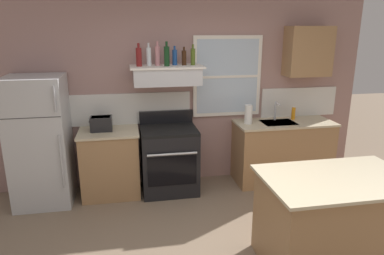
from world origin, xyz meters
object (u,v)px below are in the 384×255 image
at_px(stove_range, 169,159).
at_px(bottle_blue_liqueur, 175,57).
at_px(refrigerator, 40,141).
at_px(kitchen_island, 334,221).
at_px(bottle_brown_stout, 184,58).
at_px(bottle_olive_oil_square, 193,56).
at_px(toaster, 101,123).
at_px(dish_soap_bottle, 293,114).
at_px(paper_towel_roll, 248,114).
at_px(bottle_red_label_wine, 139,57).
at_px(bottle_rose_pink, 158,55).
at_px(bottle_clear_tall, 149,56).
at_px(bottle_dark_green_wine, 167,56).

bearing_deg(stove_range, bottle_blue_liqueur, 50.97).
distance_m(refrigerator, kitchen_island, 3.55).
bearing_deg(bottle_brown_stout, refrigerator, -176.01).
distance_m(bottle_blue_liqueur, kitchen_island, 2.76).
relative_size(bottle_olive_oil_square, kitchen_island, 0.19).
bearing_deg(toaster, dish_soap_bottle, 1.59).
xyz_separation_m(bottle_blue_liqueur, kitchen_island, (1.23, -2.04, -1.39)).
xyz_separation_m(toaster, paper_towel_roll, (2.03, -0.02, 0.04)).
xyz_separation_m(toaster, stove_range, (0.89, -0.06, -0.54)).
relative_size(refrigerator, bottle_red_label_wine, 5.68).
relative_size(bottle_rose_pink, bottle_blue_liqueur, 1.24).
bearing_deg(bottle_red_label_wine, toaster, -177.55).
bearing_deg(bottle_clear_tall, kitchen_island, -51.95).
height_order(refrigerator, bottle_clear_tall, bottle_clear_tall).
bearing_deg(bottle_clear_tall, bottle_rose_pink, 12.88).
distance_m(bottle_olive_oil_square, paper_towel_roll, 1.14).
bearing_deg(paper_towel_roll, toaster, 179.34).
distance_m(bottle_rose_pink, dish_soap_bottle, 2.17).
distance_m(refrigerator, dish_soap_bottle, 3.54).
relative_size(stove_range, bottle_dark_green_wine, 3.48).
bearing_deg(dish_soap_bottle, toaster, -178.41).
distance_m(stove_range, bottle_dark_green_wine, 1.41).
xyz_separation_m(paper_towel_roll, dish_soap_bottle, (0.73, 0.10, -0.04)).
xyz_separation_m(bottle_rose_pink, kitchen_island, (1.46, -2.04, -1.42)).
bearing_deg(bottle_olive_oil_square, bottle_blue_liqueur, 172.47).
distance_m(bottle_red_label_wine, paper_towel_roll, 1.71).
relative_size(refrigerator, bottle_dark_green_wine, 5.31).
distance_m(bottle_brown_stout, dish_soap_bottle, 1.85).
distance_m(stove_range, paper_towel_roll, 1.28).
distance_m(toaster, dish_soap_bottle, 2.77).
height_order(toaster, bottle_olive_oil_square, bottle_olive_oil_square).
relative_size(bottle_red_label_wine, bottle_blue_liqueur, 1.16).
xyz_separation_m(toaster, dish_soap_bottle, (2.77, 0.08, -0.01)).
xyz_separation_m(bottle_dark_green_wine, bottle_olive_oil_square, (0.36, 0.07, -0.02)).
bearing_deg(bottle_brown_stout, bottle_blue_liqueur, 163.42).
distance_m(bottle_dark_green_wine, bottle_olive_oil_square, 0.36).
bearing_deg(kitchen_island, paper_towel_roll, 95.96).
relative_size(bottle_blue_liqueur, kitchen_island, 0.18).
distance_m(bottle_blue_liqueur, bottle_brown_stout, 0.13).
relative_size(toaster, bottle_olive_oil_square, 1.10).
bearing_deg(bottle_olive_oil_square, kitchen_island, -63.74).
height_order(bottle_clear_tall, bottle_dark_green_wine, bottle_dark_green_wine).
distance_m(refrigerator, bottle_olive_oil_square, 2.26).
distance_m(bottle_brown_stout, paper_towel_roll, 1.21).
relative_size(bottle_dark_green_wine, dish_soap_bottle, 1.74).
bearing_deg(dish_soap_bottle, kitchen_island, -104.70).
bearing_deg(dish_soap_bottle, bottle_olive_oil_square, -179.07).
bearing_deg(refrigerator, bottle_brown_stout, 3.99).
distance_m(bottle_clear_tall, paper_towel_roll, 1.60).
bearing_deg(refrigerator, stove_range, 0.79).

